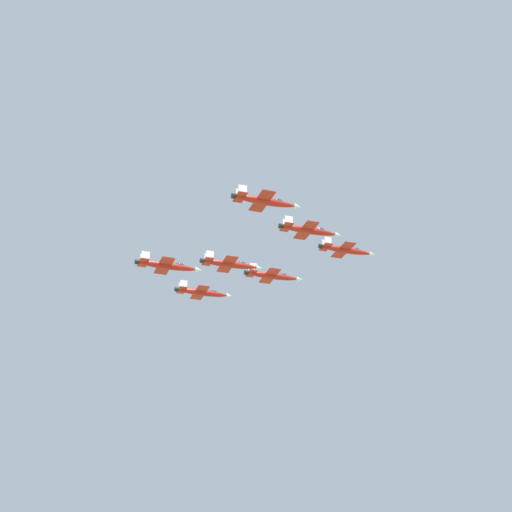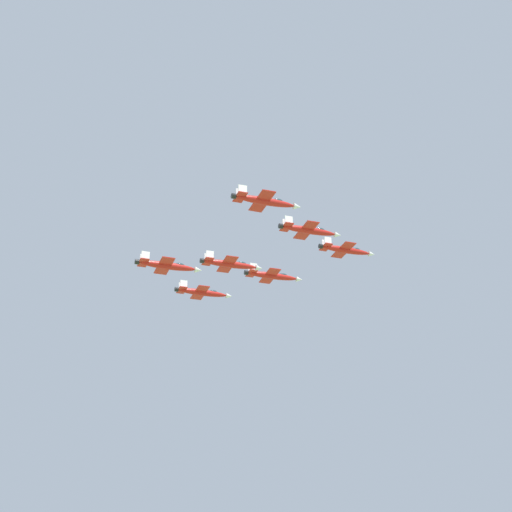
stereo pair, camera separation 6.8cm
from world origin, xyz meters
name	(u,v)px [view 2 (the right image)]	position (x,y,z in m)	size (l,w,h in m)	color
jet_lead	(346,250)	(-11.36, -7.74, 140.94)	(14.67, 8.92, 3.09)	red
jet_left_wingman	(272,276)	(-25.19, 5.30, 137.33)	(15.08, 9.23, 3.17)	red
jet_right_wingman	(309,230)	(-26.46, -19.28, 137.92)	(14.87, 9.06, 3.13)	red
jet_left_outer	(202,292)	(-39.02, 18.34, 135.90)	(15.07, 9.20, 3.17)	red
jet_right_outer	(265,201)	(-41.55, -30.83, 136.27)	(15.05, 9.16, 3.17)	red
jet_slot_rear	(230,264)	(-40.28, -6.25, 132.94)	(14.75, 9.03, 3.10)	red
jet_trailing	(167,266)	(-54.74, -5.50, 130.47)	(15.17, 9.25, 3.19)	red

